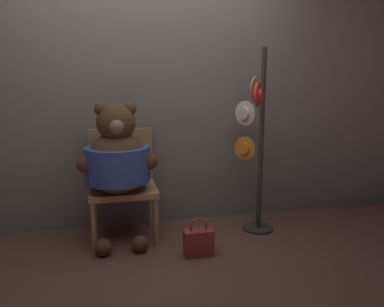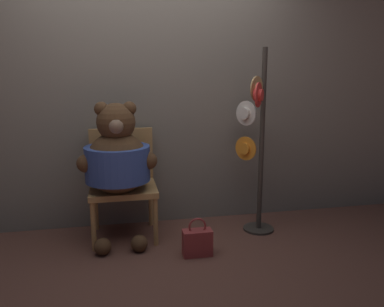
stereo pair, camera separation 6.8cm
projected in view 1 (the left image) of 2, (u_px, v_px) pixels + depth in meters
name	position (u px, v px, depth m)	size (l,w,h in m)	color
ground_plane	(159.00, 256.00, 2.96)	(14.00, 14.00, 0.00)	brown
wall_back	(145.00, 93.00, 3.46)	(8.00, 0.10, 2.49)	slate
chair	(122.00, 179.00, 3.29)	(0.56, 0.51, 0.94)	#B2844C
teddy_bear	(118.00, 160.00, 3.08)	(0.65, 0.57, 1.20)	#4C331E
hat_display_rack	(255.00, 143.00, 3.33)	(0.32, 0.48, 1.64)	#332D28
handbag_on_ground	(198.00, 242.00, 2.96)	(0.23, 0.11, 0.31)	maroon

